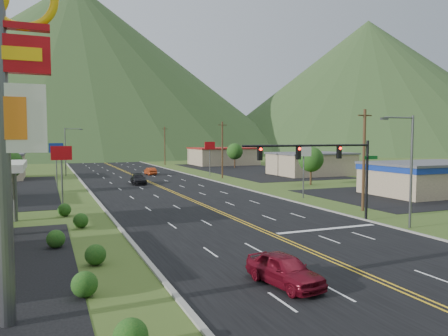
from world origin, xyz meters
name	(u,v)px	position (x,y,z in m)	size (l,w,h in m)	color
ground	(388,285)	(0.00, 0.00, 0.00)	(500.00, 500.00, 0.00)	#334E1C
road	(388,285)	(0.00, 0.00, 0.00)	(20.00, 460.00, 0.04)	black
curb_west	(193,317)	(-10.15, 0.00, 0.00)	(0.30, 460.00, 0.14)	gray
pylon_sign	(0,83)	(-17.00, 2.00, 9.30)	(4.32, 0.60, 14.00)	#59595E
traffic_signal	(329,161)	(6.48, 14.00, 5.33)	(13.10, 0.43, 7.00)	black
streetlight_east	(408,164)	(11.18, 10.00, 5.18)	(3.28, 0.25, 9.00)	#59595E
streetlight_west	(67,148)	(-11.68, 70.00, 5.18)	(3.28, 0.25, 9.00)	#59595E
building_east_near	(430,176)	(30.00, 25.00, 2.27)	(15.40, 10.40, 4.10)	tan
building_east_mid	(311,164)	(32.00, 55.00, 2.16)	(14.40, 11.40, 4.30)	tan
building_east_far	(223,156)	(28.00, 90.00, 2.26)	(16.40, 12.40, 4.50)	tan
pole_sign_west_a	(62,160)	(-14.00, 30.00, 5.05)	(2.00, 0.18, 6.40)	#59595E
pole_sign_west_b	(56,152)	(-14.00, 52.00, 5.05)	(2.00, 0.18, 6.40)	#59595E
pole_sign_east_a	(304,156)	(13.00, 28.00, 5.05)	(2.00, 0.18, 6.40)	#59595E
pole_sign_east_b	(210,149)	(13.00, 60.00, 5.05)	(2.00, 0.18, 6.40)	#59595E
tree_west_a	(7,164)	(-20.00, 45.00, 3.89)	(3.84, 3.84, 5.82)	#382314
tree_east_a	(311,159)	(22.00, 40.00, 3.89)	(3.84, 3.84, 5.82)	#382314
tree_east_b	(235,151)	(26.00, 78.00, 3.89)	(3.84, 3.84, 5.82)	#382314
utility_pole_a	(364,159)	(13.50, 18.00, 5.13)	(1.60, 0.28, 10.00)	#382314
utility_pole_b	(222,149)	(13.50, 55.00, 5.13)	(1.60, 0.28, 10.00)	#382314
utility_pole_c	(165,145)	(13.50, 95.00, 5.13)	(1.60, 0.28, 10.00)	#382314
utility_pole_d	(135,143)	(13.50, 135.00, 5.13)	(1.60, 0.28, 10.00)	#382314
mountain_n	(76,68)	(0.00, 220.00, 42.50)	(220.00, 220.00, 85.00)	#213C1B
mountain_ne	(367,86)	(147.84, 176.19, 35.00)	(180.00, 180.00, 70.00)	#213C1B
car_red_near	(284,270)	(-4.81, 1.85, 0.78)	(1.85, 4.60, 1.57)	maroon
car_dark_mid	(138,179)	(-2.26, 50.63, 0.76)	(2.14, 5.25, 1.52)	black
car_red_far	(150,171)	(3.13, 66.20, 0.69)	(1.47, 4.20, 1.38)	#9A2F10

